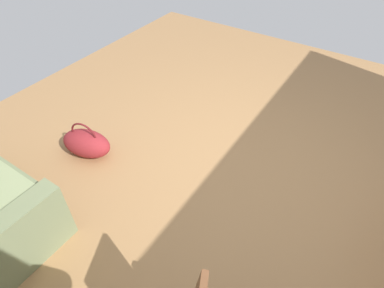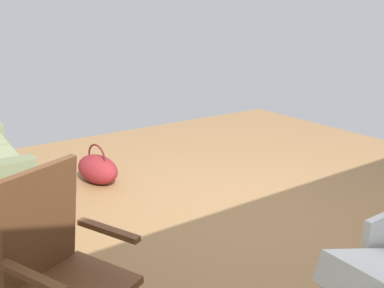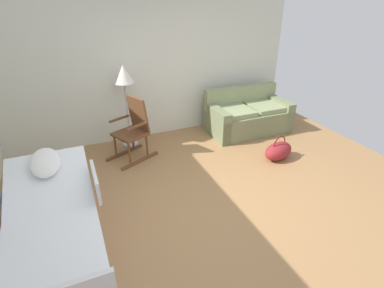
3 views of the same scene
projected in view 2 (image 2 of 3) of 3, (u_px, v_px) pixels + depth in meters
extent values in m
plane|color=#9E7247|center=(243.00, 224.00, 3.56)|extent=(6.73, 6.73, 0.00)
cube|color=brown|center=(40.00, 224.00, 1.99)|extent=(0.29, 0.44, 0.60)
cube|color=brown|center=(108.00, 230.00, 2.09)|extent=(0.37, 0.20, 0.03)
cube|color=brown|center=(32.00, 277.00, 1.72)|extent=(0.37, 0.20, 0.03)
ellipsoid|color=maroon|center=(98.00, 169.00, 4.41)|extent=(0.62, 0.44, 0.30)
torus|color=maroon|center=(97.00, 158.00, 4.38)|extent=(0.30, 0.09, 0.30)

